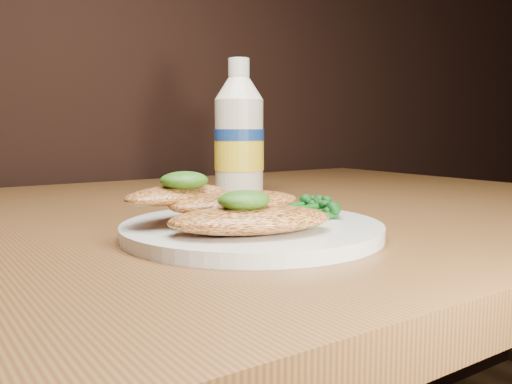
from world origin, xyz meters
TOP-DOWN VIEW (x-y plane):
  - plate at (-0.06, 0.88)m, footprint 0.24×0.24m
  - chicken_front at (-0.09, 0.84)m, footprint 0.16×0.11m
  - chicken_mid at (-0.07, 0.89)m, footprint 0.14×0.07m
  - chicken_back at (-0.11, 0.92)m, footprint 0.13×0.09m
  - pesto_front at (-0.09, 0.84)m, footprint 0.05×0.05m
  - pesto_back at (-0.11, 0.91)m, footprint 0.05×0.04m
  - broccolini_bundle at (-0.01, 0.88)m, footprint 0.12×0.09m
  - mayo_bottle at (0.07, 1.09)m, footprint 0.09×0.09m
  - pepper_grinder at (0.12, 1.17)m, footprint 0.06×0.06m

SIDE VIEW (x-z plane):
  - plate at x=-0.06m, z-range 0.75..0.76m
  - broccolini_bundle at x=-0.01m, z-range 0.76..0.78m
  - chicken_front at x=-0.09m, z-range 0.76..0.79m
  - chicken_mid at x=-0.07m, z-range 0.77..0.79m
  - chicken_back at x=-0.11m, z-range 0.78..0.80m
  - pesto_front at x=-0.09m, z-range 0.78..0.80m
  - pesto_back at x=-0.11m, z-range 0.79..0.81m
  - pepper_grinder at x=0.12m, z-range 0.75..0.88m
  - mayo_bottle at x=0.07m, z-range 0.75..0.94m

